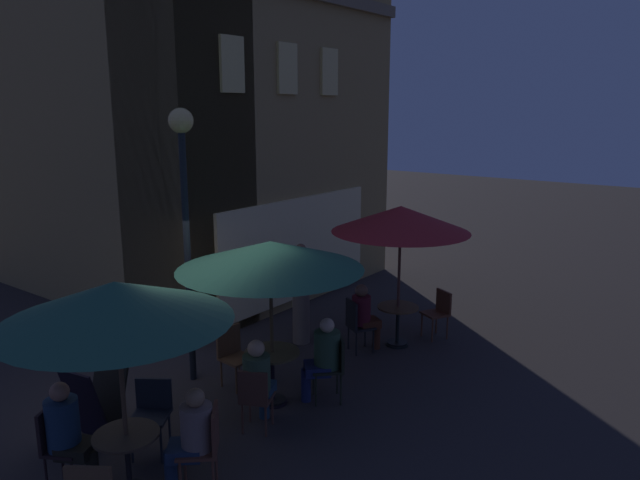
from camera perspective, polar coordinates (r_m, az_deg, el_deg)
name	(u,v)px	position (r m, az deg, el deg)	size (l,w,h in m)	color
ground_plane	(182,412)	(8.79, -13.03, -15.70)	(60.00, 60.00, 0.00)	#2F2927
cafe_building	(169,132)	(13.29, -14.18, 9.94)	(6.57, 8.33, 7.20)	#997D4A
street_lamp_near_corner	(184,186)	(8.86, -12.83, 5.04)	(0.36, 0.36, 4.11)	black
menu_sandwich_board	(97,399)	(8.28, -20.49, -14.05)	(0.76, 0.66, 1.00)	black
cafe_table_0	(272,364)	(8.59, -4.57, -11.75)	(0.78, 0.78, 0.78)	black
cafe_table_1	(127,451)	(7.09, -17.90, -18.61)	(0.70, 0.70, 0.72)	black
cafe_table_2	(398,317)	(10.64, 7.43, -7.30)	(0.72, 0.72, 0.72)	black
patio_umbrella_0	(270,256)	(8.07, -4.76, -1.51)	(2.55, 2.55, 2.36)	black
patio_umbrella_1	(116,303)	(6.41, -18.90, -5.68)	(2.38, 2.38, 2.40)	black
patio_umbrella_2	(401,219)	(10.18, 7.70, 1.95)	(2.36, 2.36, 2.49)	black
cafe_chair_0	(255,395)	(7.91, -6.21, -14.46)	(0.52, 0.52, 0.88)	#543226
cafe_chair_1	(334,362)	(8.66, 1.31, -11.54)	(0.62, 0.62, 0.95)	black
cafe_chair_2	(233,351)	(9.21, -8.29, -10.44)	(0.47, 0.47, 0.90)	brown
cafe_chair_3	(152,408)	(7.76, -15.75, -15.20)	(0.61, 0.61, 0.90)	black
cafe_chair_4	(57,440)	(7.43, -23.79, -17.08)	(0.52, 0.52, 0.95)	black
cafe_chair_6	(206,441)	(6.92, -10.78, -18.33)	(0.61, 0.61, 0.97)	brown
cafe_chair_7	(439,309)	(11.12, 11.28, -6.50)	(0.55, 0.55, 0.87)	brown
cafe_chair_8	(356,322)	(10.28, 3.47, -7.78)	(0.55, 0.55, 0.93)	black
patron_seated_0	(258,377)	(7.95, -5.94, -12.90)	(0.54, 0.48, 1.24)	#1F364A
patron_seated_1	(324,354)	(8.59, 0.34, -10.83)	(0.54, 0.55, 1.24)	#1D254F
patron_seated_2	(68,430)	(7.30, -22.93, -16.31)	(0.48, 0.54, 1.25)	black
patron_seated_3	(192,434)	(6.88, -12.12, -17.60)	(0.51, 0.53, 1.21)	#1E2E49
patron_seated_4	(364,313)	(10.30, 4.24, -6.96)	(0.52, 0.47, 1.20)	#4B2314
patron_standing_5	(301,293)	(10.56, -1.83, -5.12)	(0.36, 0.36, 1.81)	#766455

